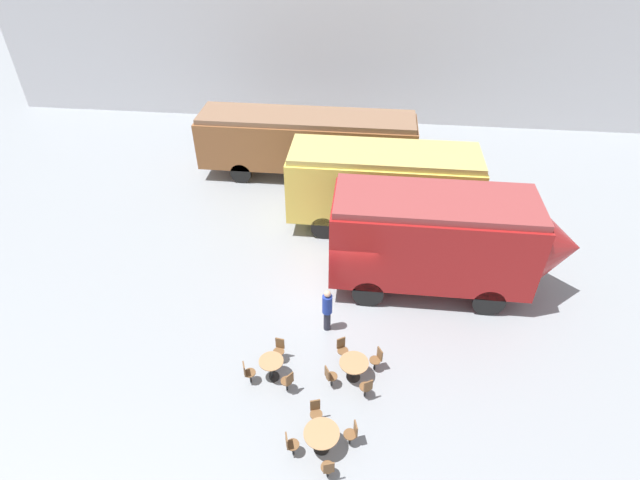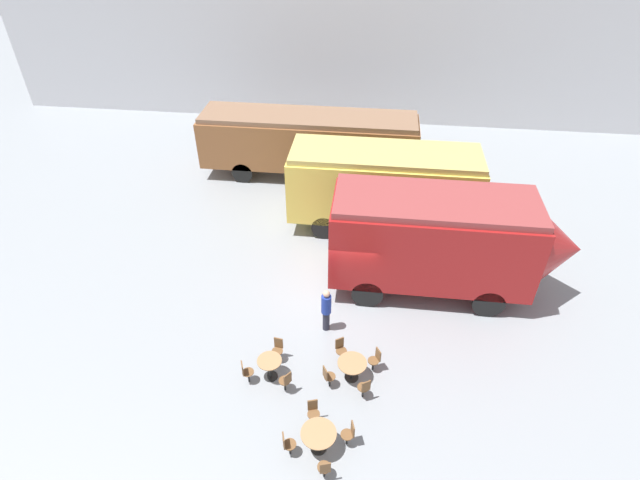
# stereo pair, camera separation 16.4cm
# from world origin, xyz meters

# --- Properties ---
(ground_plane) EXTENTS (80.00, 80.00, 0.00)m
(ground_plane) POSITION_xyz_m (0.00, 0.00, 0.00)
(ground_plane) COLOR gray
(backdrop_wall) EXTENTS (44.00, 0.15, 9.00)m
(backdrop_wall) POSITION_xyz_m (0.00, 15.81, 4.50)
(backdrop_wall) COLOR silver
(backdrop_wall) RESTS_ON ground_plane
(passenger_coach_wooden) EXTENTS (10.69, 2.59, 3.24)m
(passenger_coach_wooden) POSITION_xyz_m (-2.38, 8.73, 1.94)
(passenger_coach_wooden) COLOR brown
(passenger_coach_wooden) RESTS_ON ground_plane
(passenger_coach_vintage) EXTENTS (7.90, 2.70, 3.63)m
(passenger_coach_vintage) POSITION_xyz_m (1.39, 4.55, 2.14)
(passenger_coach_vintage) COLOR #E0C64C
(passenger_coach_vintage) RESTS_ON ground_plane
(streamlined_locomotive) EXTENTS (8.66, 2.88, 3.90)m
(streamlined_locomotive) POSITION_xyz_m (3.82, 0.73, 2.28)
(streamlined_locomotive) COLOR maroon
(streamlined_locomotive) RESTS_ON ground_plane
(cafe_table_near) EXTENTS (0.76, 0.76, 0.78)m
(cafe_table_near) POSITION_xyz_m (-1.82, -4.17, 0.58)
(cafe_table_near) COLOR black
(cafe_table_near) RESTS_ON ground_plane
(cafe_table_mid) EXTENTS (0.98, 0.98, 0.74)m
(cafe_table_mid) POSITION_xyz_m (-0.04, -6.38, 0.61)
(cafe_table_mid) COLOR black
(cafe_table_mid) RESTS_ON ground_plane
(cafe_table_far) EXTENTS (0.91, 0.91, 0.71)m
(cafe_table_far) POSITION_xyz_m (0.70, -3.90, 0.57)
(cafe_table_far) COLOR black
(cafe_table_far) RESTS_ON ground_plane
(cafe_chair_0) EXTENTS (0.39, 0.38, 0.87)m
(cafe_chair_0) POSITION_xyz_m (-2.52, -4.44, 0.51)
(cafe_chair_0) COLOR black
(cafe_chair_0) RESTS_ON ground_plane
(cafe_chair_1) EXTENTS (0.41, 0.40, 0.87)m
(cafe_chair_1) POSITION_xyz_m (-1.23, -4.64, 0.51)
(cafe_chair_1) COLOR black
(cafe_chair_1) RESTS_ON ground_plane
(cafe_chair_2) EXTENTS (0.36, 0.37, 0.87)m
(cafe_chair_2) POSITION_xyz_m (-1.71, -3.42, 0.51)
(cafe_chair_2) COLOR black
(cafe_chair_2) RESTS_ON ground_plane
(cafe_chair_3) EXTENTS (0.39, 0.37, 0.87)m
(cafe_chair_3) POSITION_xyz_m (0.78, -6.13, 0.51)
(cafe_chair_3) COLOR black
(cafe_chair_3) RESTS_ON ground_plane
(cafe_chair_4) EXTENTS (0.37, 0.39, 0.87)m
(cafe_chair_4) POSITION_xyz_m (-0.29, -5.56, 0.51)
(cafe_chair_4) COLOR black
(cafe_chair_4) RESTS_ON ground_plane
(cafe_chair_5) EXTENTS (0.39, 0.37, 0.87)m
(cafe_chair_5) POSITION_xyz_m (-0.86, -6.64, 0.51)
(cafe_chair_5) COLOR black
(cafe_chair_5) RESTS_ON ground_plane
(cafe_chair_6) EXTENTS (0.37, 0.39, 0.87)m
(cafe_chair_6) POSITION_xyz_m (0.22, -7.20, 0.51)
(cafe_chair_6) COLOR black
(cafe_chair_6) RESTS_ON ground_plane
(cafe_chair_7) EXTENTS (0.40, 0.39, 0.87)m
(cafe_chair_7) POSITION_xyz_m (1.41, -3.48, 0.51)
(cafe_chair_7) COLOR black
(cafe_chair_7) RESTS_ON ground_plane
(cafe_chair_8) EXTENTS (0.39, 0.40, 0.87)m
(cafe_chair_8) POSITION_xyz_m (0.28, -3.19, 0.51)
(cafe_chair_8) COLOR black
(cafe_chair_8) RESTS_ON ground_plane
(cafe_chair_9) EXTENTS (0.40, 0.39, 0.87)m
(cafe_chair_9) POSITION_xyz_m (-0.02, -4.32, 0.51)
(cafe_chair_9) COLOR black
(cafe_chair_9) RESTS_ON ground_plane
(cafe_chair_10) EXTENTS (0.39, 0.40, 0.87)m
(cafe_chair_10) POSITION_xyz_m (1.11, -4.61, 0.51)
(cafe_chair_10) COLOR black
(cafe_chair_10) RESTS_ON ground_plane
(visitor_person) EXTENTS (0.34, 0.34, 1.75)m
(visitor_person) POSITION_xyz_m (-0.32, -1.93, 0.95)
(visitor_person) COLOR #262633
(visitor_person) RESTS_ON ground_plane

